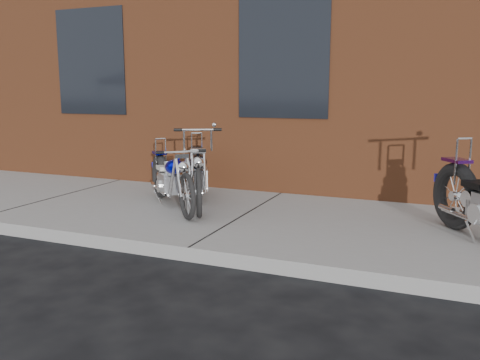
% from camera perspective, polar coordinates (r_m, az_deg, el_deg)
% --- Properties ---
extents(ground, '(120.00, 120.00, 0.00)m').
position_cam_1_polar(ground, '(5.22, -5.83, -9.14)').
color(ground, black).
rests_on(ground, ground).
extents(sidewalk, '(22.00, 3.00, 0.15)m').
position_cam_1_polar(sidewalk, '(6.50, 0.50, -4.54)').
color(sidewalk, gray).
rests_on(sidewalk, ground).
extents(chopper_blue, '(1.49, 1.50, 0.88)m').
position_cam_1_polar(chopper_blue, '(6.91, -7.71, -0.04)').
color(chopper_blue, black).
rests_on(chopper_blue, sidewalk).
extents(chopper_third, '(1.11, 1.94, 1.09)m').
position_cam_1_polar(chopper_third, '(7.08, -4.75, 0.45)').
color(chopper_third, black).
rests_on(chopper_third, sidewalk).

